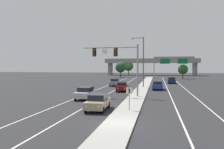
{
  "coord_description": "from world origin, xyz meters",
  "views": [
    {
      "loc": [
        2.79,
        -17.16,
        4.39
      ],
      "look_at": [
        -3.2,
        13.93,
        3.2
      ],
      "focal_mm": 37.76,
      "sensor_mm": 36.0,
      "label": 1
    }
  ],
  "objects_px": {
    "car_oncoming_silver": "(85,93)",
    "car_oncoming_grey": "(115,82)",
    "car_oncoming_darkred": "(123,86)",
    "car_receding_blue": "(158,85)",
    "overhead_signal_mast": "(120,59)",
    "street_lamp_median": "(142,59)",
    "car_receding_navy": "(172,80)",
    "tree_far_left_a": "(128,66)",
    "highway_sign_gantry": "(174,60)",
    "car_oncoming_tan": "(98,102)",
    "tree_far_right_c": "(183,69)",
    "median_sign_post": "(129,95)",
    "tree_far_left_c": "(121,67)"
  },
  "relations": [
    {
      "from": "car_oncoming_silver",
      "to": "car_oncoming_grey",
      "type": "relative_size",
      "value": 0.99
    },
    {
      "from": "car_oncoming_darkred",
      "to": "car_receding_blue",
      "type": "distance_m",
      "value": 7.07
    },
    {
      "from": "overhead_signal_mast",
      "to": "street_lamp_median",
      "type": "bearing_deg",
      "value": 81.49
    },
    {
      "from": "street_lamp_median",
      "to": "car_receding_navy",
      "type": "xyz_separation_m",
      "value": [
        6.46,
        12.36,
        -4.97
      ]
    },
    {
      "from": "tree_far_left_a",
      "to": "highway_sign_gantry",
      "type": "bearing_deg",
      "value": -54.83
    },
    {
      "from": "car_oncoming_tan",
      "to": "tree_far_right_c",
      "type": "height_order",
      "value": "tree_far_right_c"
    },
    {
      "from": "median_sign_post",
      "to": "car_oncoming_grey",
      "type": "bearing_deg",
      "value": 102.99
    },
    {
      "from": "tree_far_left_a",
      "to": "tree_far_left_c",
      "type": "distance_m",
      "value": 19.43
    },
    {
      "from": "car_oncoming_tan",
      "to": "car_receding_navy",
      "type": "height_order",
      "value": "same"
    },
    {
      "from": "street_lamp_median",
      "to": "car_oncoming_silver",
      "type": "distance_m",
      "value": 19.68
    },
    {
      "from": "car_receding_blue",
      "to": "car_receding_navy",
      "type": "distance_m",
      "value": 16.5
    },
    {
      "from": "car_oncoming_darkred",
      "to": "car_receding_blue",
      "type": "xyz_separation_m",
      "value": [
        5.92,
        3.87,
        0.0
      ]
    },
    {
      "from": "overhead_signal_mast",
      "to": "tree_far_left_c",
      "type": "bearing_deg",
      "value": 98.68
    },
    {
      "from": "median_sign_post",
      "to": "car_oncoming_grey",
      "type": "xyz_separation_m",
      "value": [
        -6.4,
        27.73,
        -0.77
      ]
    },
    {
      "from": "median_sign_post",
      "to": "car_oncoming_grey",
      "type": "distance_m",
      "value": 28.47
    },
    {
      "from": "car_oncoming_tan",
      "to": "car_oncoming_grey",
      "type": "distance_m",
      "value": 27.77
    },
    {
      "from": "car_oncoming_darkred",
      "to": "tree_far_left_a",
      "type": "xyz_separation_m",
      "value": [
        -7.24,
        67.83,
        3.39
      ]
    },
    {
      "from": "car_oncoming_silver",
      "to": "car_receding_navy",
      "type": "xyz_separation_m",
      "value": [
        12.76,
        30.33,
        0.0
      ]
    },
    {
      "from": "overhead_signal_mast",
      "to": "highway_sign_gantry",
      "type": "bearing_deg",
      "value": 77.75
    },
    {
      "from": "car_receding_navy",
      "to": "tree_far_left_c",
      "type": "distance_m",
      "value": 33.33
    },
    {
      "from": "overhead_signal_mast",
      "to": "car_receding_navy",
      "type": "relative_size",
      "value": 1.75
    },
    {
      "from": "car_oncoming_grey",
      "to": "tree_far_left_c",
      "type": "bearing_deg",
      "value": 96.99
    },
    {
      "from": "car_oncoming_darkred",
      "to": "highway_sign_gantry",
      "type": "xyz_separation_m",
      "value": [
        11.24,
        41.61,
        5.34
      ]
    },
    {
      "from": "car_oncoming_darkred",
      "to": "car_oncoming_grey",
      "type": "distance_m",
      "value": 10.64
    },
    {
      "from": "car_receding_navy",
      "to": "tree_far_left_a",
      "type": "bearing_deg",
      "value": 109.09
    },
    {
      "from": "car_receding_navy",
      "to": "highway_sign_gantry",
      "type": "xyz_separation_m",
      "value": [
        1.93,
        21.59,
        5.34
      ]
    },
    {
      "from": "highway_sign_gantry",
      "to": "car_oncoming_silver",
      "type": "bearing_deg",
      "value": -105.8
    },
    {
      "from": "car_oncoming_tan",
      "to": "street_lamp_median",
      "type": "bearing_deg",
      "value": 83.69
    },
    {
      "from": "overhead_signal_mast",
      "to": "car_oncoming_tan",
      "type": "height_order",
      "value": "overhead_signal_mast"
    },
    {
      "from": "overhead_signal_mast",
      "to": "car_receding_blue",
      "type": "relative_size",
      "value": 1.74
    },
    {
      "from": "tree_far_left_a",
      "to": "car_receding_navy",
      "type": "bearing_deg",
      "value": -70.91
    },
    {
      "from": "car_receding_blue",
      "to": "car_receding_navy",
      "type": "xyz_separation_m",
      "value": [
        3.39,
        16.15,
        0.0
      ]
    },
    {
      "from": "car_oncoming_silver",
      "to": "tree_far_left_c",
      "type": "bearing_deg",
      "value": 94.31
    },
    {
      "from": "median_sign_post",
      "to": "tree_far_left_c",
      "type": "relative_size",
      "value": 0.38
    },
    {
      "from": "car_oncoming_grey",
      "to": "car_receding_blue",
      "type": "bearing_deg",
      "value": -34.64
    },
    {
      "from": "car_oncoming_silver",
      "to": "tree_far_right_c",
      "type": "distance_m",
      "value": 55.26
    },
    {
      "from": "tree_far_left_a",
      "to": "car_receding_blue",
      "type": "bearing_deg",
      "value": -78.38
    },
    {
      "from": "overhead_signal_mast",
      "to": "street_lamp_median",
      "type": "xyz_separation_m",
      "value": [
        2.23,
        14.9,
        0.44
      ]
    },
    {
      "from": "street_lamp_median",
      "to": "tree_far_left_a",
      "type": "relative_size",
      "value": 1.55
    },
    {
      "from": "car_oncoming_silver",
      "to": "median_sign_post",
      "type": "bearing_deg",
      "value": -47.46
    },
    {
      "from": "car_oncoming_silver",
      "to": "highway_sign_gantry",
      "type": "relative_size",
      "value": 0.34
    },
    {
      "from": "street_lamp_median",
      "to": "tree_far_left_a",
      "type": "xyz_separation_m",
      "value": [
        -10.09,
        60.17,
        -1.59
      ]
    },
    {
      "from": "street_lamp_median",
      "to": "car_oncoming_silver",
      "type": "bearing_deg",
      "value": -109.34
    },
    {
      "from": "car_oncoming_darkred",
      "to": "highway_sign_gantry",
      "type": "relative_size",
      "value": 0.34
    },
    {
      "from": "car_receding_blue",
      "to": "highway_sign_gantry",
      "type": "height_order",
      "value": "highway_sign_gantry"
    },
    {
      "from": "car_oncoming_tan",
      "to": "tree_far_right_c",
      "type": "xyz_separation_m",
      "value": [
        14.17,
        59.41,
        2.35
      ]
    },
    {
      "from": "car_oncoming_grey",
      "to": "tree_far_left_c",
      "type": "height_order",
      "value": "tree_far_left_c"
    },
    {
      "from": "overhead_signal_mast",
      "to": "car_oncoming_grey",
      "type": "bearing_deg",
      "value": 102.35
    },
    {
      "from": "car_oncoming_darkred",
      "to": "car_receding_navy",
      "type": "relative_size",
      "value": 1.01
    },
    {
      "from": "median_sign_post",
      "to": "car_oncoming_silver",
      "type": "xyz_separation_m",
      "value": [
        -6.67,
        7.27,
        -0.77
      ]
    }
  ]
}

